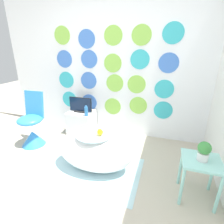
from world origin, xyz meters
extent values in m
plane|color=#BCB29E|center=(0.00, 0.00, 0.00)|extent=(12.00, 12.00, 0.00)
cube|color=white|center=(0.00, 1.91, 1.30)|extent=(4.23, 0.04, 2.60)
cylinder|color=#33B2BF|center=(-0.90, 1.88, 0.57)|extent=(0.31, 0.01, 0.31)
cylinder|color=#3F72CC|center=(-0.48, 1.88, 0.55)|extent=(0.31, 0.01, 0.31)
cylinder|color=#8CCC4C|center=(0.00, 1.88, 0.51)|extent=(0.31, 0.01, 0.31)
cylinder|color=#8CCC4C|center=(0.47, 1.88, 0.58)|extent=(0.31, 0.01, 0.31)
cylinder|color=#33B2BF|center=(0.91, 1.88, 0.54)|extent=(0.31, 0.01, 0.31)
cylinder|color=#33B2BF|center=(-0.94, 1.88, 0.96)|extent=(0.31, 0.01, 0.31)
cylinder|color=#3F72CC|center=(-0.47, 1.88, 0.97)|extent=(0.31, 0.01, 0.31)
cylinder|color=#8CCC4C|center=(0.04, 1.88, 0.95)|extent=(0.31, 0.01, 0.31)
cylinder|color=#8CCC4C|center=(0.43, 1.88, 0.95)|extent=(0.31, 0.01, 0.31)
cylinder|color=#33B2BF|center=(0.89, 1.88, 0.90)|extent=(0.31, 0.01, 0.31)
cylinder|color=#3F72CC|center=(-0.94, 1.88, 1.34)|extent=(0.31, 0.01, 0.31)
cylinder|color=#3F72CC|center=(-0.44, 1.88, 1.35)|extent=(0.31, 0.01, 0.31)
cylinder|color=#8CCC4C|center=(0.00, 1.88, 1.29)|extent=(0.31, 0.01, 0.31)
cylinder|color=#33B2BF|center=(0.46, 1.88, 1.36)|extent=(0.31, 0.01, 0.31)
cylinder|color=#3F72CC|center=(0.91, 1.88, 1.32)|extent=(0.31, 0.01, 0.31)
cylinder|color=#8CCC4C|center=(-0.94, 1.88, 1.74)|extent=(0.31, 0.01, 0.31)
cylinder|color=#3F72CC|center=(-0.47, 1.88, 1.68)|extent=(0.31, 0.01, 0.31)
cylinder|color=#8CCC4C|center=(0.01, 1.88, 1.73)|extent=(0.31, 0.01, 0.31)
cylinder|color=#8CCC4C|center=(0.47, 1.88, 1.73)|extent=(0.31, 0.01, 0.31)
cylinder|color=#33B2BF|center=(0.93, 1.88, 1.75)|extent=(0.31, 0.01, 0.31)
cube|color=silver|center=(0.10, 0.70, 0.00)|extent=(1.25, 0.88, 0.01)
ellipsoid|color=white|center=(0.10, 0.77, 0.27)|extent=(1.03, 0.59, 0.54)
cylinder|color=#B2DBEA|center=(0.10, 0.77, 0.52)|extent=(0.49, 0.49, 0.01)
sphere|color=yellow|center=(0.20, 0.73, 0.57)|extent=(0.08, 0.08, 0.08)
sphere|color=yellow|center=(0.20, 0.72, 0.60)|extent=(0.05, 0.05, 0.05)
cone|color=orange|center=(0.20, 0.70, 0.60)|extent=(0.02, 0.02, 0.02)
cone|color=#338CE0|center=(-1.12, 1.00, 0.12)|extent=(0.38, 0.38, 0.25)
ellipsoid|color=#338CE0|center=(-1.12, 1.00, 0.45)|extent=(0.40, 0.40, 0.14)
cube|color=#338CE0|center=(-1.12, 1.15, 0.67)|extent=(0.34, 0.10, 0.44)
cube|color=silver|center=(-0.55, 1.66, 0.21)|extent=(0.46, 0.40, 0.42)
cube|color=white|center=(-0.55, 1.47, 0.29)|extent=(0.39, 0.01, 0.12)
cube|color=black|center=(-0.55, 1.66, 0.43)|extent=(0.23, 0.12, 0.02)
cube|color=black|center=(-0.55, 1.66, 0.57)|extent=(0.44, 0.01, 0.27)
cube|color=#0F1E38|center=(-0.55, 1.65, 0.57)|extent=(0.42, 0.01, 0.25)
cylinder|color=#2D72B7|center=(-0.36, 1.51, 0.50)|extent=(0.06, 0.06, 0.16)
cylinder|color=#2D72B7|center=(-0.36, 1.51, 0.60)|extent=(0.03, 0.03, 0.02)
cube|color=#99E0D8|center=(1.35, 0.64, 0.47)|extent=(0.38, 0.37, 0.02)
cylinder|color=#99E0D8|center=(1.18, 0.48, 0.23)|extent=(0.03, 0.03, 0.46)
cylinder|color=#99E0D8|center=(1.51, 0.48, 0.23)|extent=(0.03, 0.03, 0.46)
cylinder|color=#99E0D8|center=(1.18, 0.80, 0.23)|extent=(0.03, 0.03, 0.46)
cylinder|color=#99E0D8|center=(1.51, 0.80, 0.23)|extent=(0.03, 0.03, 0.46)
cylinder|color=white|center=(1.35, 0.64, 0.52)|extent=(0.11, 0.11, 0.09)
sphere|color=#3D8E42|center=(1.35, 0.64, 0.62)|extent=(0.13, 0.13, 0.13)
camera|label=1|loc=(0.93, -1.05, 1.57)|focal=28.00mm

